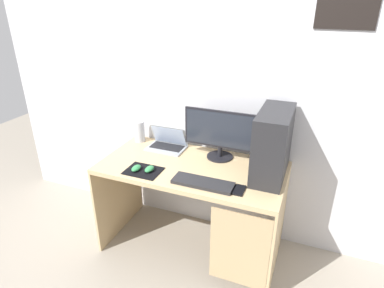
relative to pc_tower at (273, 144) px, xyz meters
name	(u,v)px	position (x,y,z in m)	size (l,w,h in m)	color
ground_plane	(192,245)	(-0.56, -0.09, -1.01)	(8.00, 8.00, 0.00)	#9E9384
wall_back	(211,84)	(-0.56, 0.30, 0.29)	(4.00, 0.05, 2.60)	silver
desk	(193,185)	(-0.55, -0.10, -0.40)	(1.38, 0.69, 0.77)	tan
pc_tower	(273,144)	(0.00, 0.00, 0.00)	(0.21, 0.49, 0.48)	#232326
monitor	(220,134)	(-0.41, 0.12, -0.03)	(0.57, 0.21, 0.39)	black
laptop	(167,144)	(-0.87, 0.13, -0.20)	(0.31, 0.21, 0.19)	#9EA3A8
speaker	(140,131)	(-1.15, 0.17, -0.15)	(0.09, 0.09, 0.18)	#B7BCC6
keyboard	(203,183)	(-0.39, -0.30, -0.23)	(0.42, 0.14, 0.02)	#232326
mousepad	(143,171)	(-0.86, -0.29, -0.24)	(0.26, 0.20, 0.01)	black
mouse_left	(149,169)	(-0.82, -0.28, -0.22)	(0.06, 0.10, 0.03)	#338C4C
mouse_right	(136,168)	(-0.91, -0.31, -0.22)	(0.06, 0.10, 0.03)	#338C4C
cell_phone	(239,190)	(-0.15, -0.29, -0.23)	(0.07, 0.13, 0.01)	black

